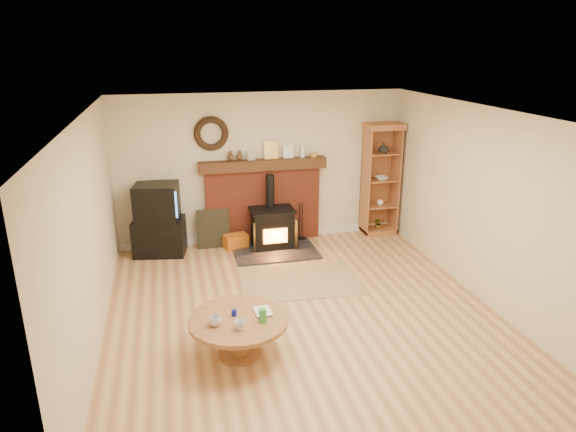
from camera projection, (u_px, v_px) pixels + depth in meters
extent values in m
plane|color=#A87146|center=(302.00, 312.00, 6.78)|extent=(5.50, 5.50, 0.00)
cube|color=beige|center=(262.00, 168.00, 8.89)|extent=(5.00, 0.02, 2.60)
cube|color=beige|center=(397.00, 336.00, 3.82)|extent=(5.00, 0.02, 2.60)
cube|color=beige|center=(90.00, 235.00, 5.81)|extent=(0.02, 5.50, 2.60)
cube|color=beige|center=(482.00, 205.00, 6.90)|extent=(0.02, 5.50, 2.60)
cube|color=white|center=(304.00, 113.00, 5.94)|extent=(5.00, 5.50, 0.02)
cube|color=white|center=(263.00, 236.00, 9.27)|extent=(5.00, 0.04, 0.12)
torus|color=black|center=(211.00, 134.00, 8.44)|extent=(0.57, 0.11, 0.57)
cube|color=#983B26|center=(263.00, 205.00, 9.03)|extent=(2.00, 0.15, 1.30)
cube|color=#351E10|center=(263.00, 165.00, 8.76)|extent=(2.20, 0.22, 0.18)
cube|color=#999999|center=(251.00, 156.00, 8.68)|extent=(0.13, 0.05, 0.14)
cube|color=gold|center=(271.00, 150.00, 8.75)|extent=(0.24, 0.06, 0.30)
cube|color=white|center=(288.00, 152.00, 8.82)|extent=(0.18, 0.05, 0.22)
cylinder|color=white|center=(303.00, 151.00, 8.86)|extent=(0.08, 0.08, 0.22)
cylinder|color=gold|center=(314.00, 155.00, 8.93)|extent=(0.14, 0.14, 0.07)
cube|color=black|center=(275.00, 251.00, 8.72)|extent=(1.40, 1.00, 0.03)
cube|color=black|center=(272.00, 229.00, 8.80)|extent=(0.67, 0.48, 0.63)
cube|color=black|center=(272.00, 210.00, 8.70)|extent=(0.74, 0.53, 0.04)
cylinder|color=black|center=(270.00, 191.00, 8.74)|extent=(0.14, 0.14, 0.56)
cube|color=orange|center=(275.00, 236.00, 8.59)|extent=(0.40, 0.02, 0.25)
cube|color=black|center=(257.00, 235.00, 8.57)|extent=(0.16, 0.22, 0.50)
cube|color=black|center=(292.00, 232.00, 8.70)|extent=(0.16, 0.22, 0.50)
cube|color=olive|center=(298.00, 281.00, 7.64)|extent=(1.83, 1.33, 0.01)
cube|color=black|center=(160.00, 236.00, 8.56)|extent=(0.91, 0.70, 0.60)
cube|color=black|center=(157.00, 202.00, 8.37)|extent=(0.77, 0.68, 0.60)
cube|color=#3780D1|center=(160.00, 205.00, 8.10)|extent=(0.54, 0.11, 0.43)
cube|color=brown|center=(377.00, 230.00, 9.56)|extent=(0.59, 0.43, 0.10)
cube|color=brown|center=(376.00, 179.00, 9.44)|extent=(0.59, 0.02, 1.89)
cube|color=brown|center=(365.00, 182.00, 9.19)|extent=(0.02, 0.43, 1.89)
cube|color=brown|center=(395.00, 180.00, 9.31)|extent=(0.02, 0.43, 1.89)
cube|color=brown|center=(384.00, 126.00, 8.93)|extent=(0.65, 0.47, 0.10)
cube|color=brown|center=(379.00, 205.00, 9.40)|extent=(0.55, 0.39, 0.02)
cube|color=brown|center=(380.00, 180.00, 9.24)|extent=(0.55, 0.39, 0.02)
cube|color=brown|center=(382.00, 153.00, 9.09)|extent=(0.55, 0.39, 0.02)
imported|color=white|center=(383.00, 148.00, 9.01)|extent=(0.18, 0.18, 0.19)
imported|color=white|center=(382.00, 178.00, 9.18)|extent=(0.23, 0.23, 0.06)
sphere|color=white|center=(380.00, 203.00, 9.33)|extent=(0.12, 0.12, 0.12)
imported|color=green|center=(379.00, 223.00, 9.46)|extent=(0.20, 0.18, 0.23)
cube|color=orange|center=(236.00, 241.00, 8.83)|extent=(0.44, 0.34, 0.25)
cube|color=black|center=(213.00, 229.00, 8.82)|extent=(0.56, 0.15, 0.67)
cylinder|color=black|center=(302.00, 239.00, 9.22)|extent=(0.16, 0.16, 0.04)
cylinder|color=black|center=(299.00, 222.00, 9.10)|extent=(0.02, 0.02, 0.70)
cylinder|color=black|center=(302.00, 222.00, 9.11)|extent=(0.02, 0.02, 0.70)
cylinder|color=brown|center=(240.00, 354.00, 5.84)|extent=(0.49, 0.49, 0.03)
cylinder|color=brown|center=(239.00, 338.00, 5.77)|extent=(0.18, 0.18, 0.40)
cylinder|color=brown|center=(238.00, 320.00, 5.70)|extent=(1.12, 1.12, 0.05)
imported|color=white|center=(215.00, 321.00, 5.53)|extent=(0.14, 0.14, 0.11)
imported|color=white|center=(240.00, 325.00, 5.46)|extent=(0.11, 0.11, 0.10)
imported|color=#4C331E|center=(255.00, 313.00, 5.78)|extent=(0.19, 0.25, 0.02)
cylinder|color=navy|center=(234.00, 313.00, 5.73)|extent=(0.06, 0.06, 0.07)
cube|color=green|center=(263.00, 315.00, 5.59)|extent=(0.07, 0.07, 0.16)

